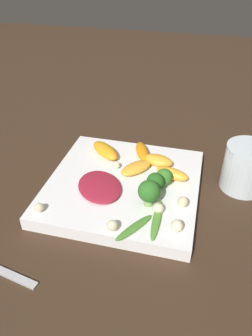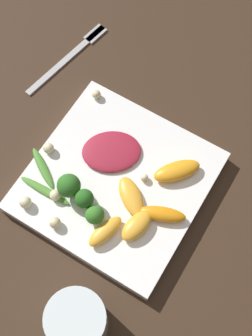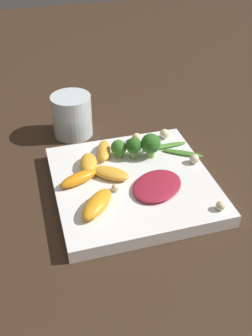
# 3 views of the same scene
# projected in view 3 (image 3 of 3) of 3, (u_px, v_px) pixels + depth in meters

# --- Properties ---
(ground_plane) EXTENTS (2.40, 2.40, 0.00)m
(ground_plane) POSITION_uv_depth(u_px,v_px,m) (133.00, 189.00, 0.68)
(ground_plane) COLOR #382619
(plate) EXTENTS (0.26, 0.26, 0.02)m
(plate) POSITION_uv_depth(u_px,v_px,m) (133.00, 184.00, 0.67)
(plate) COLOR white
(plate) RESTS_ON ground_plane
(drinking_glass) EXTENTS (0.08, 0.08, 0.09)m
(drinking_glass) POSITION_uv_depth(u_px,v_px,m) (72.00, 115.00, 0.80)
(drinking_glass) COLOR silver
(drinking_glass) RESTS_ON ground_plane
(radicchio_leaf_0) EXTENTS (0.12, 0.11, 0.01)m
(radicchio_leaf_0) POSITION_uv_depth(u_px,v_px,m) (157.00, 186.00, 0.64)
(radicchio_leaf_0) COLOR maroon
(radicchio_leaf_0) RESTS_ON plate
(orange_segment_0) EXTENTS (0.07, 0.05, 0.02)m
(orange_segment_0) POSITION_uv_depth(u_px,v_px,m) (79.00, 178.00, 0.65)
(orange_segment_0) COLOR orange
(orange_segment_0) RESTS_ON plate
(orange_segment_1) EXTENTS (0.07, 0.06, 0.02)m
(orange_segment_1) POSITION_uv_depth(u_px,v_px,m) (111.00, 173.00, 0.66)
(orange_segment_1) COLOR #FCAD33
(orange_segment_1) RESTS_ON plate
(orange_segment_2) EXTENTS (0.04, 0.07, 0.02)m
(orange_segment_2) POSITION_uv_depth(u_px,v_px,m) (104.00, 151.00, 0.71)
(orange_segment_2) COLOR #FCAD33
(orange_segment_2) RESTS_ON plate
(orange_segment_3) EXTENTS (0.04, 0.06, 0.02)m
(orange_segment_3) POSITION_uv_depth(u_px,v_px,m) (88.00, 163.00, 0.68)
(orange_segment_3) COLOR #FCAD33
(orange_segment_3) RESTS_ON plate
(orange_segment_4) EXTENTS (0.07, 0.08, 0.02)m
(orange_segment_4) POSITION_uv_depth(u_px,v_px,m) (97.00, 204.00, 0.60)
(orange_segment_4) COLOR orange
(orange_segment_4) RESTS_ON plate
(broccoli_floret_0) EXTENTS (0.04, 0.04, 0.05)m
(broccoli_floret_0) POSITION_uv_depth(u_px,v_px,m) (151.00, 144.00, 0.70)
(broccoli_floret_0) COLOR #84AD5B
(broccoli_floret_0) RESTS_ON plate
(broccoli_floret_1) EXTENTS (0.03, 0.03, 0.03)m
(broccoli_floret_1) POSITION_uv_depth(u_px,v_px,m) (119.00, 148.00, 0.70)
(broccoli_floret_1) COLOR #84AD5B
(broccoli_floret_1) RESTS_ON plate
(broccoli_floret_2) EXTENTS (0.03, 0.03, 0.04)m
(broccoli_floret_2) POSITION_uv_depth(u_px,v_px,m) (134.00, 146.00, 0.70)
(broccoli_floret_2) COLOR #84AD5B
(broccoli_floret_2) RESTS_ON plate
(arugula_sprig_0) EXTENTS (0.07, 0.05, 0.01)m
(arugula_sprig_0) POSITION_uv_depth(u_px,v_px,m) (182.00, 153.00, 0.72)
(arugula_sprig_0) COLOR #47842D
(arugula_sprig_0) RESTS_ON plate
(arugula_sprig_1) EXTENTS (0.09, 0.01, 0.01)m
(arugula_sprig_1) POSITION_uv_depth(u_px,v_px,m) (164.00, 146.00, 0.74)
(arugula_sprig_1) COLOR #518E33
(arugula_sprig_1) RESTS_ON plate
(macadamia_nut_0) EXTENTS (0.02, 0.02, 0.02)m
(macadamia_nut_0) POSITION_uv_depth(u_px,v_px,m) (194.00, 159.00, 0.69)
(macadamia_nut_0) COLOR beige
(macadamia_nut_0) RESTS_ON plate
(macadamia_nut_1) EXTENTS (0.02, 0.02, 0.02)m
(macadamia_nut_1) POSITION_uv_depth(u_px,v_px,m) (155.00, 146.00, 0.73)
(macadamia_nut_1) COLOR beige
(macadamia_nut_1) RESTS_ON plate
(macadamia_nut_2) EXTENTS (0.02, 0.02, 0.02)m
(macadamia_nut_2) POSITION_uv_depth(u_px,v_px,m) (137.00, 137.00, 0.75)
(macadamia_nut_2) COLOR beige
(macadamia_nut_2) RESTS_ON plate
(macadamia_nut_3) EXTENTS (0.01, 0.01, 0.01)m
(macadamia_nut_3) POSITION_uv_depth(u_px,v_px,m) (116.00, 188.00, 0.63)
(macadamia_nut_3) COLOR beige
(macadamia_nut_3) RESTS_ON plate
(macadamia_nut_4) EXTENTS (0.01, 0.01, 0.01)m
(macadamia_nut_4) POSITION_uv_depth(u_px,v_px,m) (221.00, 206.00, 0.60)
(macadamia_nut_4) COLOR beige
(macadamia_nut_4) RESTS_ON plate
(macadamia_nut_5) EXTENTS (0.02, 0.02, 0.02)m
(macadamia_nut_5) POSITION_uv_depth(u_px,v_px,m) (165.00, 134.00, 0.76)
(macadamia_nut_5) COLOR beige
(macadamia_nut_5) RESTS_ON plate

